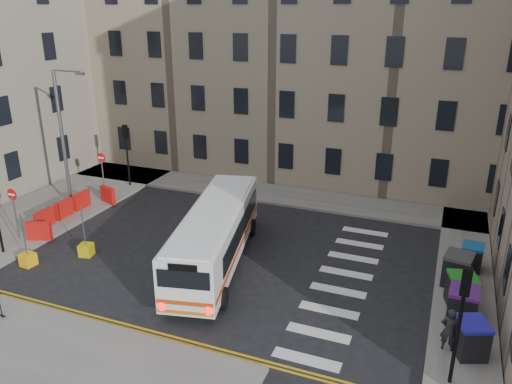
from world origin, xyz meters
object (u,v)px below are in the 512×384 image
Objects in this scene: wheelie_bin_c at (461,291)px; wheelie_bin_e at (472,257)px; bollard_chevron at (86,250)px; bollard_yellow at (28,260)px; wheelie_bin_a at (470,338)px; wheelie_bin_b at (463,305)px; pedestrian at (449,330)px; bus at (216,233)px; streetlamp at (63,138)px; wheelie_bin_d at (457,269)px.

wheelie_bin_e is (0.41, 3.42, -0.08)m from wheelie_bin_c.
bollard_chevron is at bearing -158.67° from wheelie_bin_e.
wheelie_bin_c reaches higher than bollard_yellow.
wheelie_bin_a is 1.06× the size of wheelie_bin_b.
wheelie_bin_b is 2.28× the size of bollard_yellow.
wheelie_bin_a is 1.95m from wheelie_bin_b.
pedestrian is at bearing 1.76° from bollard_yellow.
bus is at bearing -157.18° from wheelie_bin_e.
streetlamp is at bearing 158.09° from wheelie_bin_c.
bus is 17.17× the size of bollard_yellow.
wheelie_bin_a is 4.80m from wheelie_bin_d.
bus reaches higher than bollard_yellow.
bus reaches higher than wheelie_bin_e.
wheelie_bin_c is at bearing -73.45° from wheelie_bin_d.
streetlamp is 7.80m from bollard_chevron.
wheelie_bin_d is (10.51, 1.97, -0.72)m from bus.
bollard_yellow is (-19.22, -7.08, -0.44)m from wheelie_bin_e.
wheelie_bin_d is 1.25× the size of wheelie_bin_e.
wheelie_bin_e is at bearing 89.59° from wheelie_bin_b.
wheelie_bin_d is (-0.50, 4.77, 0.07)m from wheelie_bin_a.
wheelie_bin_c is (-0.05, 1.12, -0.02)m from wheelie_bin_b.
bus is 7.20× the size of wheelie_bin_c.
wheelie_bin_e reaches higher than bollard_yellow.
wheelie_bin_d is 2.43× the size of bollard_chevron.
bus is 10.80m from wheelie_bin_b.
pedestrian is (-0.20, -4.81, 0.10)m from wheelie_bin_d.
pedestrian reaches higher than wheelie_bin_b.
bollard_yellow is (3.00, -6.40, -4.04)m from streetlamp.
wheelie_bin_b is 2.28× the size of bollard_chevron.
wheelie_bin_d is 0.89× the size of pedestrian.
streetlamp is 8.14m from bollard_yellow.
bollard_chevron is (-6.26, -1.58, -1.28)m from bus.
streetlamp is at bearing -172.24° from wheelie_bin_d.
streetlamp is at bearing 152.19° from bus.
bus is at bearing 179.49° from wheelie_bin_b.
pedestrian is at bearing -81.87° from wheelie_bin_d.
wheelie_bin_e is 6.57m from pedestrian.
wheelie_bin_d reaches higher than wheelie_bin_a.
bollard_yellow is at bearing -64.89° from streetlamp.
bus reaches higher than bollard_chevron.
bus reaches higher than wheelie_bin_a.
wheelie_bin_b is (21.87, -3.86, -3.50)m from streetlamp.
bollard_yellow is at bearing -168.25° from wheelie_bin_b.
bus is 11.39m from wheelie_bin_a.
wheelie_bin_a is 0.89× the size of pedestrian.
pedestrian reaches higher than wheelie_bin_e.
wheelie_bin_c is 2.39× the size of bollard_yellow.
bus is 10.72m from wheelie_bin_d.
pedestrian reaches higher than wheelie_bin_c.
wheelie_bin_d reaches higher than wheelie_bin_c.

